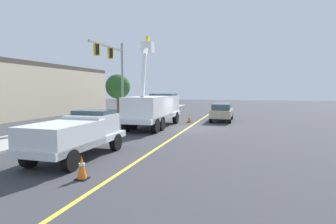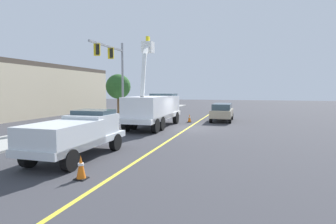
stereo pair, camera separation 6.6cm
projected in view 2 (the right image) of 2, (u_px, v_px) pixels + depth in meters
name	position (u px, v px, depth m)	size (l,w,h in m)	color
ground	(188.00, 128.00, 21.72)	(120.00, 120.00, 0.00)	#38383D
sidewalk_far_side	(93.00, 124.00, 24.12)	(60.00, 3.60, 0.12)	#9E9E99
lane_centre_stripe	(188.00, 128.00, 21.72)	(50.00, 0.16, 0.01)	yellow
utility_bucket_truck	(154.00, 107.00, 22.27)	(8.25, 2.72, 7.51)	white
service_pickup_truck	(76.00, 133.00, 12.19)	(5.64, 2.28, 2.06)	silver
passing_minivan	(222.00, 111.00, 26.55)	(4.84, 2.02, 1.69)	tan
traffic_cone_leading	(81.00, 167.00, 9.35)	(0.40, 0.40, 0.84)	black
traffic_cone_mid_front	(189.00, 118.00, 25.59)	(0.40, 0.40, 0.77)	black
traffic_signal_mast	(115.00, 66.00, 25.67)	(6.08, 0.61, 7.66)	gray
commercial_building_backdrop	(29.00, 90.00, 31.60)	(24.53, 6.70, 5.98)	beige
street_tree_right	(118.00, 87.00, 32.27)	(2.91, 2.91, 4.87)	brown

